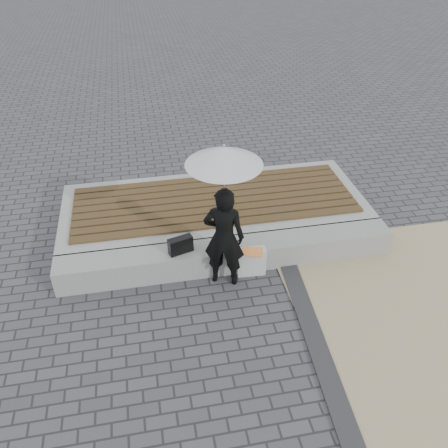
# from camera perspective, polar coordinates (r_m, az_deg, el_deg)

# --- Properties ---
(ground) EXTENTS (80.00, 80.00, 0.00)m
(ground) POSITION_cam_1_polar(r_m,az_deg,el_deg) (6.05, 3.64, -14.71)
(ground) COLOR #46454A
(ground) RESTS_ON ground
(edging_band) EXTENTS (0.61, 5.20, 0.04)m
(edging_band) POSITION_cam_1_polar(r_m,az_deg,el_deg) (5.94, 12.23, -16.90)
(edging_band) COLOR #2E2E30
(edging_band) RESTS_ON ground
(seating_ledge) EXTENTS (5.00, 0.45, 0.40)m
(seating_ledge) POSITION_cam_1_polar(r_m,az_deg,el_deg) (7.02, 0.55, -3.77)
(seating_ledge) COLOR #9A9B95
(seating_ledge) RESTS_ON ground
(timber_platform) EXTENTS (5.00, 2.00, 0.40)m
(timber_platform) POSITION_cam_1_polar(r_m,az_deg,el_deg) (7.97, -1.16, 1.60)
(timber_platform) COLOR #9B9B97
(timber_platform) RESTS_ON ground
(timber_decking) EXTENTS (4.60, 1.60, 0.04)m
(timber_decking) POSITION_cam_1_polar(r_m,az_deg,el_deg) (7.85, -1.18, 2.93)
(timber_decking) COLOR brown
(timber_decking) RESTS_ON timber_platform
(woman) EXTENTS (0.66, 0.54, 1.55)m
(woman) POSITION_cam_1_polar(r_m,az_deg,el_deg) (6.41, 0.00, -1.62)
(woman) COLOR black
(woman) RESTS_ON ground
(parasol) EXTENTS (0.97, 0.97, 1.24)m
(parasol) POSITION_cam_1_polar(r_m,az_deg,el_deg) (5.75, 0.00, 8.28)
(parasol) COLOR #A6A5AA
(parasol) RESTS_ON ground
(handbag) EXTENTS (0.37, 0.22, 0.25)m
(handbag) POSITION_cam_1_polar(r_m,az_deg,el_deg) (6.71, -5.29, -2.56)
(handbag) COLOR black
(handbag) RESTS_ON seating_ledge
(canvas_tote) EXTENTS (0.42, 0.20, 0.43)m
(canvas_tote) POSITION_cam_1_polar(r_m,az_deg,el_deg) (6.89, 3.30, -4.54)
(canvas_tote) COLOR beige
(canvas_tote) RESTS_ON ground
(magazine) EXTENTS (0.35, 0.30, 0.01)m
(magazine) POSITION_cam_1_polar(r_m,az_deg,el_deg) (6.71, 3.46, -3.36)
(magazine) COLOR #F0454D
(magazine) RESTS_ON canvas_tote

